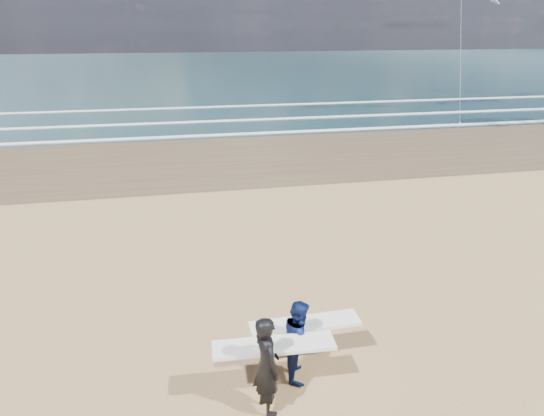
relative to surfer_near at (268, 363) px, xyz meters
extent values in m
cube|color=brown|center=(19.03, 18.26, -0.96)|extent=(220.00, 12.00, 0.01)
cube|color=#193337|center=(19.03, 72.26, -0.96)|extent=(220.00, 100.00, 0.02)
cube|color=white|center=(19.03, 23.06, -0.92)|extent=(220.00, 0.50, 0.05)
cube|color=white|center=(19.03, 27.76, -0.92)|extent=(220.00, 0.50, 0.05)
cube|color=white|center=(19.03, 34.26, -0.92)|extent=(220.00, 0.50, 0.05)
imported|color=black|center=(-0.02, -0.04, -0.01)|extent=(0.61, 0.78, 1.90)
cube|color=white|center=(0.18, 0.31, 0.11)|extent=(2.23, 0.64, 0.07)
imported|color=#0D194B|center=(0.77, 0.73, -0.14)|extent=(0.79, 0.92, 1.65)
cube|color=white|center=(0.97, 1.08, -0.05)|extent=(2.21, 0.55, 0.07)
cube|color=slate|center=(18.38, 23.66, -0.92)|extent=(0.12, 0.12, 0.10)
camera|label=1|loc=(-1.31, -6.76, 5.47)|focal=32.00mm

